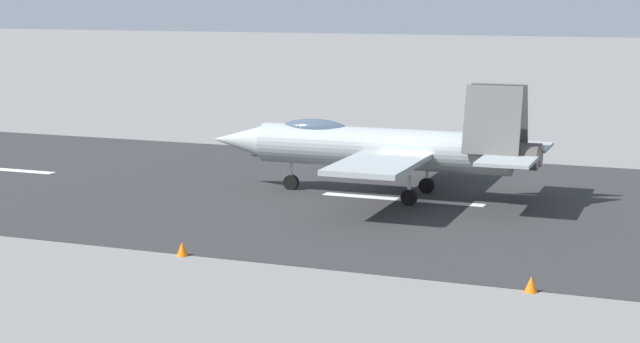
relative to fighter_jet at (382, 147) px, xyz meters
name	(u,v)px	position (x,y,z in m)	size (l,w,h in m)	color
ground_plane	(409,200)	(-1.57, 0.47, -2.45)	(400.00, 400.00, 0.00)	slate
runway_strip	(410,200)	(-1.59, 0.47, -2.44)	(240.00, 26.00, 0.02)	#2E2E30
fighter_jet	(382,147)	(0.00, 0.00, 0.00)	(16.82, 14.15, 5.65)	#9AA2A4
crew_person	(254,142)	(11.01, -9.09, -1.59)	(0.46, 0.62, 1.72)	#1E2338
marker_cone_near	(531,284)	(-9.53, 13.61, -2.17)	(0.44, 0.44, 0.55)	orange
marker_cone_mid	(182,249)	(3.51, 13.61, -2.17)	(0.44, 0.44, 0.55)	orange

